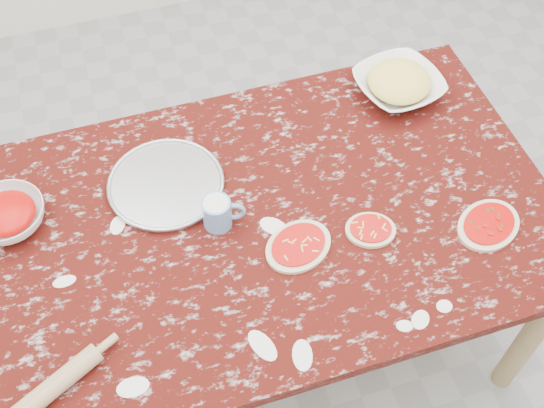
{
  "coord_description": "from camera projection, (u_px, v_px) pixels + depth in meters",
  "views": [
    {
      "loc": [
        -0.33,
        -1.04,
        2.29
      ],
      "look_at": [
        0.0,
        0.0,
        0.8
      ],
      "focal_mm": 44.43,
      "sensor_mm": 36.0,
      "label": 1
    }
  ],
  "objects": [
    {
      "name": "ground",
      "position": [
        272.0,
        331.0,
        2.49
      ],
      "size": [
        4.0,
        4.0,
        0.0
      ],
      "primitive_type": "plane",
      "color": "gray"
    },
    {
      "name": "worktable",
      "position": [
        272.0,
        231.0,
        1.96
      ],
      "size": [
        1.6,
        1.0,
        0.75
      ],
      "color": "#360A07",
      "rests_on": "ground"
    },
    {
      "name": "pizza_tray",
      "position": [
        166.0,
        185.0,
        1.94
      ],
      "size": [
        0.43,
        0.43,
        0.01
      ],
      "primitive_type": "cylinder",
      "rotation": [
        0.0,
        0.0,
        0.36
      ],
      "color": "#B2B2B7",
      "rests_on": "worktable"
    },
    {
      "name": "sauce_bowl",
      "position": [
        8.0,
        216.0,
        1.85
      ],
      "size": [
        0.25,
        0.25,
        0.07
      ],
      "primitive_type": "imported",
      "rotation": [
        0.0,
        0.0,
        -0.19
      ],
      "color": "white",
      "rests_on": "worktable"
    },
    {
      "name": "cheese_bowl",
      "position": [
        398.0,
        86.0,
        2.15
      ],
      "size": [
        0.31,
        0.31,
        0.07
      ],
      "primitive_type": "imported",
      "rotation": [
        0.0,
        0.0,
        0.18
      ],
      "color": "white",
      "rests_on": "worktable"
    },
    {
      "name": "flour_mug",
      "position": [
        218.0,
        213.0,
        1.83
      ],
      "size": [
        0.12,
        0.08,
        0.09
      ],
      "color": "#6392C4",
      "rests_on": "worktable"
    },
    {
      "name": "pizza_left",
      "position": [
        298.0,
        246.0,
        1.82
      ],
      "size": [
        0.24,
        0.21,
        0.02
      ],
      "color": "beige",
      "rests_on": "worktable"
    },
    {
      "name": "pizza_mid",
      "position": [
        370.0,
        230.0,
        1.85
      ],
      "size": [
        0.17,
        0.15,
        0.02
      ],
      "color": "beige",
      "rests_on": "worktable"
    },
    {
      "name": "pizza_right",
      "position": [
        488.0,
        225.0,
        1.86
      ],
      "size": [
        0.24,
        0.22,
        0.02
      ],
      "color": "beige",
      "rests_on": "worktable"
    },
    {
      "name": "rolling_pin",
      "position": [
        54.0,
        387.0,
        1.57
      ],
      "size": [
        0.24,
        0.16,
        0.05
      ],
      "primitive_type": "cylinder",
      "rotation": [
        0.0,
        1.57,
        0.47
      ],
      "color": "tan",
      "rests_on": "worktable"
    }
  ]
}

